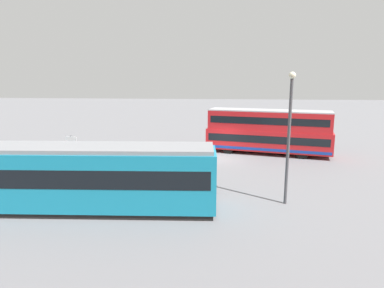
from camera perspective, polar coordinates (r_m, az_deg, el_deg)
name	(u,v)px	position (r m, az deg, el deg)	size (l,w,h in m)	color
ground_plane	(219,158)	(27.86, 4.59, -2.45)	(160.00, 160.00, 0.00)	slate
double_decker_bus	(268,132)	(29.90, 12.93, 2.11)	(10.99, 4.91, 3.87)	red
tram_yellow	(86,177)	(17.54, -17.79, -5.38)	(13.14, 3.47, 3.31)	teal
pedestrian_near_railing	(156,157)	(24.12, -6.22, -2.27)	(0.36, 0.36, 1.68)	black
pedestrian_crossing	(208,175)	(19.67, 2.75, -5.31)	(0.43, 0.43, 1.70)	#33384C
pedestrian_railing	(147,160)	(24.30, -7.72, -2.76)	(7.82, 0.63, 1.08)	gray
info_sign	(71,146)	(26.30, -20.01, -0.26)	(0.90, 0.19, 2.42)	slate
street_lamp	(289,129)	(17.67, 16.36, 2.50)	(0.36, 0.36, 6.90)	#4C4C51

